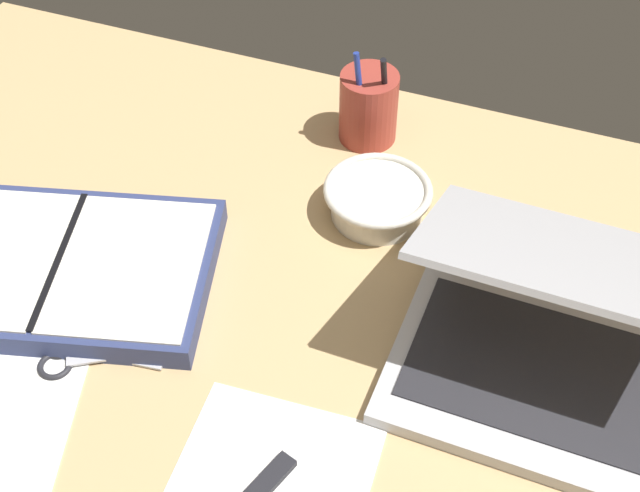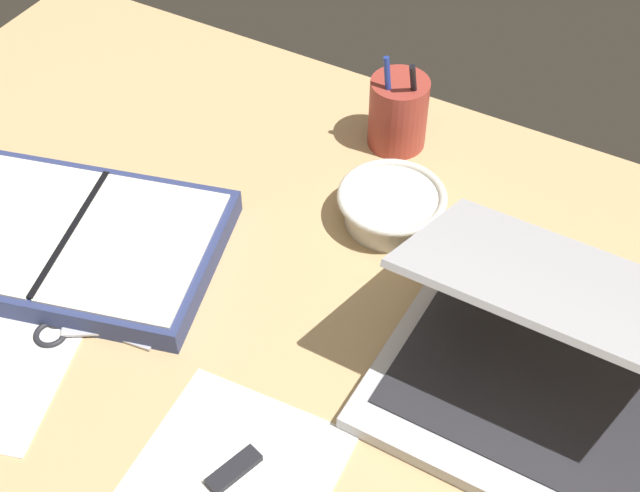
% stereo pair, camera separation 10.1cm
% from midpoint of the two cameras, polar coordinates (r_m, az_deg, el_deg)
% --- Properties ---
extents(desk_top, '(1.40, 1.00, 0.02)m').
position_cam_midpoint_polar(desk_top, '(1.03, -0.91, -6.16)').
color(desk_top, tan).
rests_on(desk_top, ground).
extents(laptop, '(0.32, 0.31, 0.18)m').
position_cam_midpoint_polar(laptop, '(0.97, 16.65, -7.24)').
color(laptop, '#B7B7BC').
rests_on(laptop, desk_top).
extents(bowl, '(0.14, 0.14, 0.05)m').
position_cam_midpoint_polar(bowl, '(1.13, 7.17, 2.47)').
color(bowl, silver).
rests_on(bowl, desk_top).
extents(pen_cup, '(0.08, 0.08, 0.15)m').
position_cam_midpoint_polar(pen_cup, '(1.23, 7.40, 8.36)').
color(pen_cup, '#9E382D').
rests_on(pen_cup, desk_top).
extents(planner, '(0.41, 0.33, 0.04)m').
position_cam_midpoint_polar(planner, '(1.12, -13.10, 0.11)').
color(planner, navy).
rests_on(planner, desk_top).
extents(scissors, '(0.14, 0.09, 0.01)m').
position_cam_midpoint_polar(scissors, '(1.05, -13.09, -5.20)').
color(scissors, '#B7B7BC').
rests_on(scissors, desk_top).
extents(usb_drive, '(0.04, 0.07, 0.01)m').
position_cam_midpoint_polar(usb_drive, '(0.92, -2.19, -14.25)').
color(usb_drive, black).
rests_on(usb_drive, desk_top).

